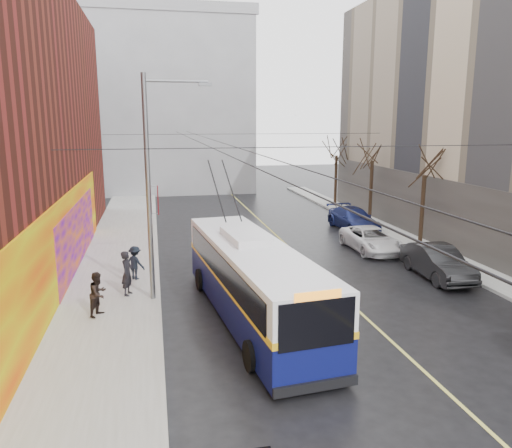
% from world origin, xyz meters
% --- Properties ---
extents(ground, '(140.00, 140.00, 0.00)m').
position_xyz_m(ground, '(0.00, 0.00, 0.00)').
color(ground, black).
rests_on(ground, ground).
extents(sidewalk_left, '(4.00, 60.00, 0.15)m').
position_xyz_m(sidewalk_left, '(-8.00, 12.00, 0.07)').
color(sidewalk_left, gray).
rests_on(sidewalk_left, ground).
extents(sidewalk_right, '(2.00, 60.00, 0.15)m').
position_xyz_m(sidewalk_right, '(9.00, 12.00, 0.07)').
color(sidewalk_right, gray).
rests_on(sidewalk_right, ground).
extents(lane_line, '(0.12, 50.00, 0.01)m').
position_xyz_m(lane_line, '(1.50, 14.00, 0.00)').
color(lane_line, '#BFB74C').
rests_on(lane_line, ground).
extents(building_far, '(20.50, 12.10, 18.00)m').
position_xyz_m(building_far, '(-6.00, 44.99, 9.02)').
color(building_far, gray).
rests_on(building_far, ground).
extents(streetlight_pole, '(2.65, 0.60, 9.00)m').
position_xyz_m(streetlight_pole, '(-6.14, 10.00, 4.85)').
color(streetlight_pole, slate).
rests_on(streetlight_pole, ground).
extents(catenary_wires, '(18.00, 60.00, 0.22)m').
position_xyz_m(catenary_wires, '(-2.54, 14.77, 6.25)').
color(catenary_wires, black).
extents(tree_near, '(3.20, 3.20, 6.40)m').
position_xyz_m(tree_near, '(9.00, 16.00, 4.98)').
color(tree_near, black).
rests_on(tree_near, ground).
extents(tree_mid, '(3.20, 3.20, 6.68)m').
position_xyz_m(tree_mid, '(9.00, 23.00, 5.25)').
color(tree_mid, black).
rests_on(tree_mid, ground).
extents(tree_far, '(3.20, 3.20, 6.57)m').
position_xyz_m(tree_far, '(9.00, 30.00, 5.14)').
color(tree_far, black).
rests_on(tree_far, ground).
extents(pigeons_flying, '(2.96, 1.51, 1.30)m').
position_xyz_m(pigeons_flying, '(-2.07, 9.56, 7.04)').
color(pigeons_flying, slate).
extents(trolleybus, '(3.63, 11.70, 5.48)m').
position_xyz_m(trolleybus, '(-2.67, 7.44, 1.52)').
color(trolleybus, '#090D45').
rests_on(trolleybus, ground).
extents(parked_car_b, '(1.77, 4.69, 1.53)m').
position_xyz_m(parked_car_b, '(6.75, 10.53, 0.76)').
color(parked_car_b, black).
rests_on(parked_car_b, ground).
extents(parked_car_c, '(2.26, 4.82, 1.34)m').
position_xyz_m(parked_car_c, '(5.80, 15.75, 0.67)').
color(parked_car_c, white).
rests_on(parked_car_c, ground).
extents(parked_car_d, '(2.42, 5.24, 1.48)m').
position_xyz_m(parked_car_d, '(7.00, 21.20, 0.74)').
color(parked_car_d, navy).
rests_on(parked_car_d, ground).
extents(following_car, '(2.34, 4.53, 1.47)m').
position_xyz_m(following_car, '(-2.27, 19.41, 0.74)').
color(following_car, '#AFB0B4').
rests_on(following_car, ground).
extents(pedestrian_a, '(0.63, 0.78, 1.86)m').
position_xyz_m(pedestrian_a, '(-7.31, 10.64, 1.08)').
color(pedestrian_a, black).
rests_on(pedestrian_a, sidewalk_left).
extents(pedestrian_b, '(0.95, 1.02, 1.66)m').
position_xyz_m(pedestrian_b, '(-8.26, 8.56, 0.98)').
color(pedestrian_b, black).
rests_on(pedestrian_b, sidewalk_left).
extents(pedestrian_c, '(1.13, 1.08, 1.54)m').
position_xyz_m(pedestrian_c, '(-7.06, 12.71, 0.92)').
color(pedestrian_c, black).
rests_on(pedestrian_c, sidewalk_left).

